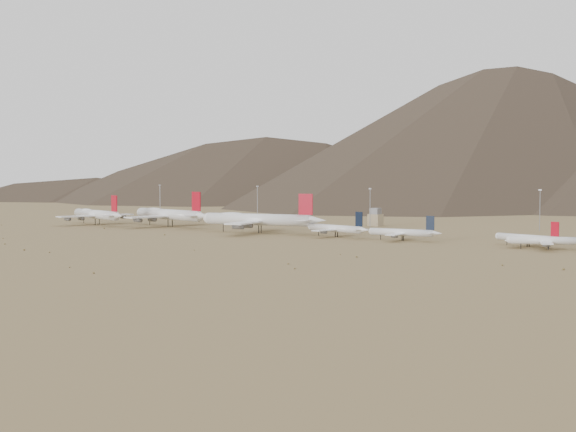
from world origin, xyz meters
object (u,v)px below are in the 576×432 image
Objects in this scene: widebody_east at (258,219)px; narrowbody_a at (337,229)px; narrowbody_b at (403,232)px; widebody_centre at (169,214)px; control_tower at (375,218)px; widebody_west at (97,214)px.

narrowbody_a is (53.10, 2.61, -3.41)m from widebody_east.
narrowbody_b is (41.17, 0.08, -0.35)m from narrowbody_a.
widebody_centre reaches higher than narrowbody_a.
narrowbody_a is 3.69× the size of control_tower.
control_tower is (109.24, 83.41, -2.84)m from widebody_centre.
widebody_centre is at bearing -142.64° from control_tower.
narrowbody_b is (94.28, 2.69, -3.76)m from widebody_east.
control_tower is (27.94, 93.07, -2.87)m from widebody_east.
narrowbody_b is at bearing -53.72° from control_tower.
widebody_east is 94.39m from narrowbody_b.
widebody_west is 190.25m from control_tower.
widebody_west is 1.65× the size of narrowbody_b.
narrowbody_a is at bearing 9.34° from widebody_centre.
widebody_east reaches higher than control_tower.
widebody_centre is 1.77× the size of narrowbody_a.
widebody_west is 229.24m from narrowbody_b.
widebody_east is at bearing 5.57° from widebody_centre.
narrowbody_b is (175.57, -6.97, -3.73)m from widebody_centre.
widebody_centre reaches higher than narrowbody_b.
widebody_west is 55.61m from widebody_centre.
widebody_west is 134.92m from widebody_east.
narrowbody_b is (229.08, 8.12, -2.74)m from widebody_west.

